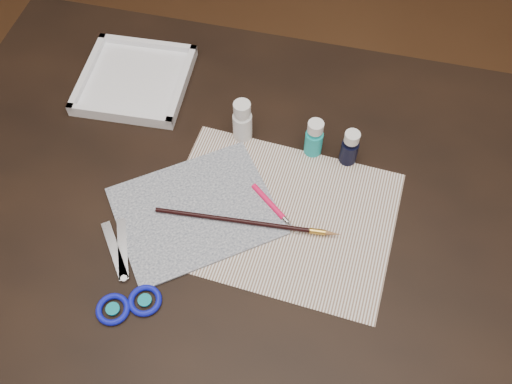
% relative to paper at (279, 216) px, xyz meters
% --- Properties ---
extents(ground, '(3.50, 3.50, 0.02)m').
position_rel_paper_xyz_m(ground, '(-0.05, 0.01, -0.76)').
color(ground, '#422614').
rests_on(ground, ground).
extents(table, '(1.30, 0.90, 0.75)m').
position_rel_paper_xyz_m(table, '(-0.05, 0.01, -0.38)').
color(table, black).
rests_on(table, ground).
extents(paper, '(0.42, 0.33, 0.00)m').
position_rel_paper_xyz_m(paper, '(0.00, 0.00, 0.00)').
color(paper, white).
rests_on(paper, table).
extents(canvas, '(0.35, 0.34, 0.00)m').
position_rel_paper_xyz_m(canvas, '(-0.15, -0.03, 0.00)').
color(canvas, '#111A34').
rests_on(canvas, paper).
extents(paint_bottle_white, '(0.05, 0.05, 0.09)m').
position_rel_paper_xyz_m(paint_bottle_white, '(-0.11, 0.16, 0.05)').
color(paint_bottle_white, white).
rests_on(paint_bottle_white, table).
extents(paint_bottle_cyan, '(0.04, 0.04, 0.08)m').
position_rel_paper_xyz_m(paint_bottle_cyan, '(0.03, 0.16, 0.04)').
color(paint_bottle_cyan, '#1AB0B2').
rests_on(paint_bottle_cyan, table).
extents(paint_bottle_navy, '(0.04, 0.04, 0.08)m').
position_rel_paper_xyz_m(paint_bottle_navy, '(0.10, 0.15, 0.04)').
color(paint_bottle_navy, black).
rests_on(paint_bottle_navy, table).
extents(paintbrush, '(0.33, 0.04, 0.01)m').
position_rel_paper_xyz_m(paintbrush, '(-0.05, -0.03, 0.01)').
color(paintbrush, black).
rests_on(paintbrush, canvas).
extents(craft_knife, '(0.11, 0.09, 0.01)m').
position_rel_paper_xyz_m(craft_knife, '(-0.01, 0.01, 0.01)').
color(craft_knife, '#F4124E').
rests_on(craft_knife, paper).
extents(scissors, '(0.22, 0.24, 0.01)m').
position_rel_paper_xyz_m(scissors, '(-0.24, -0.17, 0.00)').
color(scissors, silver).
rests_on(scissors, table).
extents(palette_tray, '(0.23, 0.23, 0.03)m').
position_rel_paper_xyz_m(palette_tray, '(-0.36, 0.24, 0.01)').
color(palette_tray, white).
rests_on(palette_tray, table).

